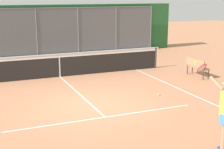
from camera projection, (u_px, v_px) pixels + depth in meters
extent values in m
plane|color=#B27551|center=(93.00, 106.00, 11.47)|extent=(60.00, 60.00, 0.00)
cube|color=white|center=(105.00, 117.00, 10.42)|extent=(6.15, 0.05, 0.01)
cube|color=white|center=(199.00, 98.00, 12.36)|extent=(0.05, 10.36, 0.01)
cube|color=white|center=(78.00, 93.00, 12.98)|extent=(0.05, 5.70, 0.01)
cylinder|color=#565B60|center=(151.00, 28.00, 22.98)|extent=(0.07, 0.07, 2.96)
cylinder|color=#565B60|center=(116.00, 29.00, 22.01)|extent=(0.07, 0.07, 2.96)
cylinder|color=#565B60|center=(78.00, 31.00, 21.03)|extent=(0.07, 0.07, 2.96)
cylinder|color=#565B60|center=(37.00, 33.00, 20.06)|extent=(0.07, 0.07, 2.96)
cylinder|color=#565B60|center=(35.00, 8.00, 19.72)|extent=(15.56, 0.05, 0.05)
cube|color=#565B60|center=(37.00, 33.00, 20.06)|extent=(15.56, 0.02, 2.96)
cube|color=#235B2D|center=(35.00, 31.00, 20.63)|extent=(18.56, 0.90, 3.10)
cube|color=silver|center=(39.00, 56.00, 20.22)|extent=(16.56, 0.18, 0.15)
cylinder|color=#2D2D2D|center=(156.00, 58.00, 17.31)|extent=(0.09, 0.09, 1.07)
cube|color=black|center=(60.00, 67.00, 15.43)|extent=(10.03, 0.02, 0.91)
cube|color=white|center=(59.00, 57.00, 15.32)|extent=(10.03, 0.04, 0.05)
cube|color=white|center=(60.00, 67.00, 15.43)|extent=(0.05, 0.04, 0.91)
cylinder|color=#A87A5B|center=(224.00, 132.00, 8.01)|extent=(0.13, 0.13, 0.83)
cylinder|color=#A87A5B|center=(216.00, 83.00, 8.03)|extent=(0.20, 0.41, 0.31)
cylinder|color=black|center=(208.00, 74.00, 8.18)|extent=(0.08, 0.17, 0.13)
torus|color=red|center=(202.00, 68.00, 8.30)|extent=(0.33, 0.26, 0.26)
cylinder|color=silver|center=(202.00, 68.00, 8.30)|extent=(0.28, 0.21, 0.21)
sphere|color=#CCDB33|center=(196.00, 62.00, 8.40)|extent=(0.07, 0.07, 0.07)
sphere|color=#C1D138|center=(159.00, 95.00, 12.67)|extent=(0.07, 0.07, 0.07)
cube|color=#93704C|center=(198.00, 67.00, 15.49)|extent=(0.38, 1.30, 0.05)
cube|color=#93704C|center=(195.00, 63.00, 15.38)|extent=(0.09, 1.30, 0.36)
cylinder|color=#333338|center=(208.00, 74.00, 15.06)|extent=(0.04, 0.04, 0.44)
cylinder|color=#333338|center=(192.00, 69.00, 16.14)|extent=(0.04, 0.04, 0.44)
cylinder|color=#333338|center=(203.00, 75.00, 14.95)|extent=(0.04, 0.04, 0.44)
cylinder|color=#333338|center=(187.00, 69.00, 16.03)|extent=(0.04, 0.04, 0.44)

